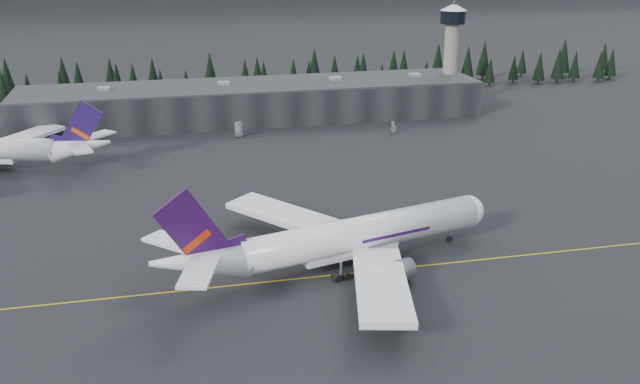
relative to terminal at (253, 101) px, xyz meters
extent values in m
plane|color=black|center=(0.00, -125.00, -6.30)|extent=(1400.00, 1400.00, 0.00)
cube|color=gold|center=(0.00, -127.00, -6.29)|extent=(400.00, 0.40, 0.02)
cube|color=black|center=(0.00, 0.00, -0.30)|extent=(160.00, 30.00, 12.00)
cube|color=#333335|center=(0.00, 0.00, 6.00)|extent=(160.00, 30.00, 0.60)
cylinder|color=gray|center=(75.00, 3.00, 9.70)|extent=(5.20, 5.20, 32.00)
cylinder|color=black|center=(75.00, 3.00, 26.95)|extent=(9.20, 9.20, 4.50)
cone|color=silver|center=(75.00, 3.00, 30.40)|extent=(10.00, 10.00, 2.00)
cube|color=black|center=(0.00, 37.00, 1.20)|extent=(360.00, 20.00, 15.00)
cylinder|color=white|center=(4.78, -122.34, -0.16)|extent=(51.40, 19.26, 6.70)
sphere|color=white|center=(29.65, -115.95, -0.16)|extent=(6.70, 6.70, 6.70)
cone|color=white|center=(-27.65, -130.67, 0.84)|extent=(19.83, 11.15, 9.70)
cube|color=white|center=(-6.01, -107.25, -1.95)|extent=(27.69, 29.12, 2.86)
cylinder|color=gray|center=(2.01, -111.53, -3.84)|extent=(8.08, 5.91, 4.24)
cube|color=white|center=(2.60, -140.76, -1.95)|extent=(16.03, 32.50, 2.86)
cylinder|color=gray|center=(7.56, -133.15, -3.84)|extent=(8.08, 5.91, 4.24)
cube|color=#300E45|center=(-28.19, -130.81, 6.54)|extent=(13.83, 4.06, 16.63)
cube|color=red|center=(-27.98, -130.75, 4.86)|extent=(5.43, 1.96, 4.09)
cube|color=white|center=(-31.48, -124.74, 2.41)|extent=(12.18, 12.29, 0.56)
cube|color=white|center=(-28.15, -137.71, 2.41)|extent=(8.14, 13.18, 0.56)
cylinder|color=black|center=(25.33, -117.06, -4.63)|extent=(0.56, 0.56, 3.35)
cylinder|color=black|center=(-4.03, -119.42, -4.63)|extent=(0.56, 0.56, 3.35)
cylinder|color=black|center=(-1.54, -129.15, -4.63)|extent=(0.56, 0.56, 3.35)
cone|color=white|center=(-54.17, -47.79, 0.35)|extent=(18.46, 10.43, 9.02)
cube|color=white|center=(-74.25, -25.93, -2.25)|extent=(25.81, 27.05, 2.66)
cube|color=#23104D|center=(-53.67, -47.92, 5.65)|extent=(12.86, 3.82, 15.47)
cube|color=#D2430C|center=(-53.87, -47.87, 4.09)|extent=(5.05, 1.84, 3.81)
cube|color=white|center=(-53.73, -54.35, 1.80)|extent=(7.54, 12.26, 0.52)
cube|color=white|center=(-50.59, -42.28, 1.80)|extent=(11.35, 11.42, 0.52)
cylinder|color=black|center=(-76.12, -37.25, -4.74)|extent=(0.52, 0.52, 3.12)
imported|color=silver|center=(-8.02, -23.22, -5.58)|extent=(2.54, 5.26, 1.44)
imported|color=#BBBBBD|center=(42.35, -29.65, -5.63)|extent=(4.01, 1.80, 1.34)
camera|label=1|loc=(-32.58, -245.89, 54.47)|focal=40.00mm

